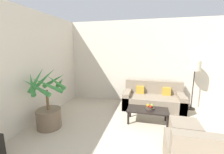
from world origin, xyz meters
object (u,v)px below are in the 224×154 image
object	(u,v)px
apple_green	(152,106)
orange_fruit	(148,105)
ottoman	(185,132)
floor_lamp	(195,69)
coffee_table	(148,111)
sofa_loveseat	(153,100)
potted_palm	(48,108)
apple_red	(151,107)
fruit_bowl	(150,108)

from	to	relation	value
apple_green	orange_fruit	xyz separation A→B (m)	(-0.09, -0.01, 0.00)
orange_fruit	ottoman	world-z (taller)	orange_fruit
apple_green	floor_lamp	bearing A→B (deg)	43.46
floor_lamp	coffee_table	xyz separation A→B (m)	(-1.27, -1.18, -0.93)
sofa_loveseat	ottoman	size ratio (longest dim) A/B	3.33
sofa_loveseat	floor_lamp	size ratio (longest dim) A/B	1.20
floor_lamp	ottoman	distance (m)	2.14
apple_green	ottoman	distance (m)	0.95
orange_fruit	ottoman	size ratio (longest dim) A/B	0.15
potted_palm	orange_fruit	xyz separation A→B (m)	(2.20, 0.84, -0.04)
floor_lamp	apple_green	size ratio (longest dim) A/B	18.36
coffee_table	orange_fruit	world-z (taller)	orange_fruit
apple_red	orange_fruit	distance (m)	0.09
apple_green	ottoman	world-z (taller)	apple_green
floor_lamp	ottoman	bearing A→B (deg)	-107.28
floor_lamp	apple_red	bearing A→B (deg)	-135.36
potted_palm	coffee_table	bearing A→B (deg)	19.60
floor_lamp	ottoman	size ratio (longest dim) A/B	2.77
sofa_loveseat	apple_red	size ratio (longest dim) A/B	24.57
potted_palm	floor_lamp	bearing A→B (deg)	29.43
fruit_bowl	orange_fruit	world-z (taller)	orange_fruit
fruit_bowl	apple_green	size ratio (longest dim) A/B	2.67
apple_red	ottoman	size ratio (longest dim) A/B	0.14
coffee_table	fruit_bowl	world-z (taller)	fruit_bowl
potted_palm	orange_fruit	bearing A→B (deg)	20.75
floor_lamp	orange_fruit	size ratio (longest dim) A/B	17.89
floor_lamp	orange_fruit	xyz separation A→B (m)	(-1.27, -1.12, -0.80)
coffee_table	ottoman	xyz separation A→B (m)	(0.71, -0.62, -0.09)
apple_red	sofa_loveseat	bearing A→B (deg)	85.44
potted_palm	coffee_table	world-z (taller)	potted_palm
orange_fruit	fruit_bowl	bearing A→B (deg)	-22.82
fruit_bowl	orange_fruit	xyz separation A→B (m)	(-0.05, 0.02, 0.06)
apple_red	apple_green	bearing A→B (deg)	68.45
sofa_loveseat	apple_green	distance (m)	0.93
potted_palm	ottoman	distance (m)	2.93
floor_lamp	coffee_table	size ratio (longest dim) A/B	1.49
apple_red	floor_lamp	bearing A→B (deg)	44.64
floor_lamp	fruit_bowl	world-z (taller)	floor_lamp
fruit_bowl	apple_green	bearing A→B (deg)	35.20
sofa_loveseat	apple_green	xyz separation A→B (m)	(-0.05, -0.91, 0.16)
potted_palm	sofa_loveseat	size ratio (longest dim) A/B	0.79
sofa_loveseat	potted_palm	bearing A→B (deg)	-143.17
potted_palm	coffee_table	xyz separation A→B (m)	(2.20, 0.78, -0.17)
floor_lamp	fruit_bowl	distance (m)	1.88
potted_palm	apple_red	size ratio (longest dim) A/B	19.29
fruit_bowl	sofa_loveseat	bearing A→B (deg)	84.40
sofa_loveseat	coffee_table	bearing A→B (deg)	-98.50
potted_palm	apple_green	xyz separation A→B (m)	(2.30, 0.85, -0.04)
orange_fruit	apple_red	bearing A→B (deg)	-46.41
apple_red	fruit_bowl	bearing A→B (deg)	106.83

